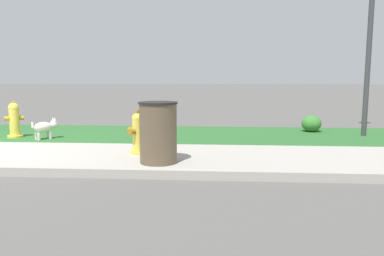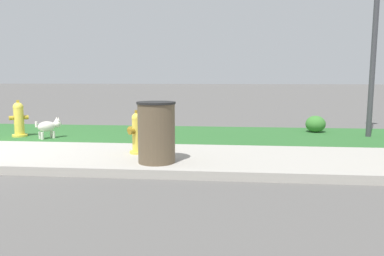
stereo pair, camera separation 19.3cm
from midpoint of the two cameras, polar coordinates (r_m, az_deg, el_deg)
grass_verge at (r=9.46m, az=-22.38°, el=-0.51°), size 18.00×2.64×0.01m
fire_hydrant_near_corner at (r=8.78m, az=-24.31°, el=1.24°), size 0.36×0.35×0.78m
fire_hydrant_across_street at (r=6.26m, az=-7.48°, el=-0.75°), size 0.33×0.35×0.73m
small_white_dog at (r=8.29m, az=-20.36°, el=0.22°), size 0.44×0.47×0.44m
trash_bin at (r=5.54m, az=-4.44°, el=-0.71°), size 0.58×0.58×0.91m
shrub_bush_mid_verge at (r=9.15m, az=18.88°, el=0.58°), size 0.45×0.45×0.38m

